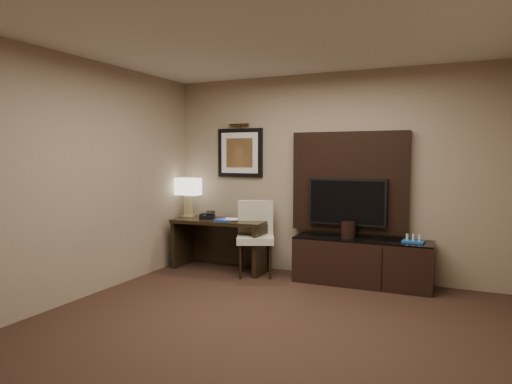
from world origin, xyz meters
The scene contains 17 objects.
floor centered at (0.00, 0.00, -0.01)m, with size 4.50×5.00×0.01m, color black.
ceiling centered at (0.00, 0.00, 2.70)m, with size 4.50×5.00×0.01m, color silver.
wall_back centered at (0.00, 2.50, 1.35)m, with size 4.50×0.01×2.70m, color gray.
wall_left centered at (-2.25, 0.00, 1.35)m, with size 0.01×5.00×2.70m, color gray.
desk centered at (-1.45, 2.15, 0.36)m, with size 1.33×0.57×0.71m, color black.
credenza centered at (0.53, 2.20, 0.29)m, with size 1.68×0.47×0.58m, color black.
tv_wall_panel centered at (0.30, 2.44, 1.27)m, with size 1.50×0.12×1.30m, color black.
tv centered at (0.30, 2.34, 1.02)m, with size 1.00×0.08×0.60m, color black.
artwork centered at (-1.30, 2.48, 1.65)m, with size 0.70×0.04×0.70m, color black.
picture_light centered at (-1.30, 2.44, 2.05)m, with size 0.04×0.04×0.30m, color #3E2D13.
desk_chair centered at (-0.86, 2.05, 0.51)m, with size 0.48×0.56×1.01m, color beige, non-canonical shape.
table_lamp centered at (-2.02, 2.22, 1.02)m, with size 0.38×0.22×0.61m, color tan, non-canonical shape.
desk_phone centered at (-1.65, 2.13, 0.76)m, with size 0.20×0.18×0.10m, color black, non-canonical shape.
blue_folder centered at (-1.34, 2.11, 0.72)m, with size 0.22×0.30×0.02m, color #1C3DB7.
book centered at (-1.35, 2.10, 0.83)m, with size 0.18×0.02×0.24m, color #B3A08C.
ice_bucket centered at (0.35, 2.20, 0.68)m, with size 0.18×0.18×0.20m, color black.
minibar_tray centered at (1.13, 2.21, 0.62)m, with size 0.25×0.15×0.09m, color #1A55AE, non-canonical shape.
Camera 1 is at (1.64, -3.44, 1.61)m, focal length 32.00 mm.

